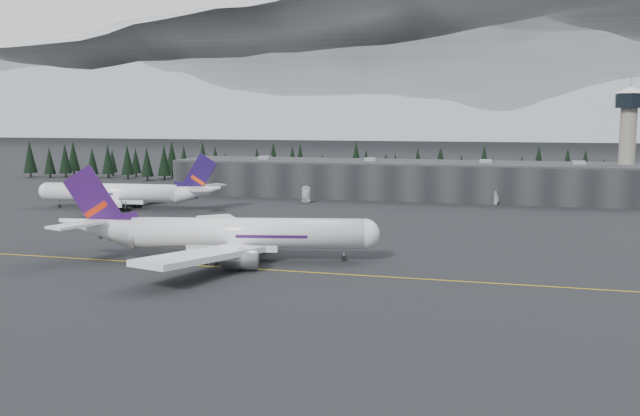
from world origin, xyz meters
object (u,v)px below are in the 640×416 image
(control_tower, at_px, (628,131))
(jet_main, at_px, (220,233))
(gse_vehicle_b, at_px, (496,203))
(jet_parked, at_px, (127,193))
(terminal, at_px, (398,179))
(gse_vehicle_a, at_px, (306,201))

(control_tower, xyz_separation_m, jet_main, (-91.26, -123.81, -18.07))
(control_tower, relative_size, gse_vehicle_b, 8.09)
(jet_parked, bearing_deg, control_tower, -163.66)
(terminal, distance_m, gse_vehicle_a, 37.86)
(terminal, xyz_separation_m, control_tower, (75.00, 3.00, 17.11))
(terminal, height_order, jet_parked, jet_parked)
(terminal, bearing_deg, jet_parked, -143.05)
(control_tower, distance_m, gse_vehicle_b, 50.16)
(control_tower, xyz_separation_m, jet_parked, (-149.59, -59.12, -18.46))
(terminal, bearing_deg, jet_main, -97.66)
(terminal, bearing_deg, control_tower, 2.29)
(jet_parked, height_order, gse_vehicle_a, jet_parked)
(control_tower, xyz_separation_m, gse_vehicle_b, (-40.67, -18.71, -22.61))
(control_tower, bearing_deg, gse_vehicle_a, -163.59)
(control_tower, relative_size, jet_main, 0.59)
(jet_parked, bearing_deg, gse_vehicle_a, -154.02)
(jet_main, bearing_deg, terminal, 69.65)
(terminal, relative_size, jet_main, 2.52)
(jet_parked, bearing_deg, terminal, -148.27)
(control_tower, xyz_separation_m, gse_vehicle_a, (-101.18, -29.79, -22.61))
(terminal, relative_size, control_tower, 4.24)
(control_tower, bearing_deg, jet_parked, -158.44)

